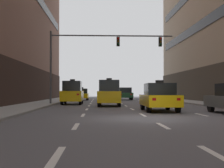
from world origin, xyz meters
The scene contains 32 objects.
ground_plane centered at (0.00, 0.00, 0.00)m, with size 120.00×120.00×0.00m, color #515156.
lane_stripe_l1_s2 centered at (-3.07, -8.00, 0.00)m, with size 0.16×2.00×0.01m, color silver.
lane_stripe_l1_s3 centered at (-3.07, -3.00, 0.00)m, with size 0.16×2.00×0.01m, color silver.
lane_stripe_l1_s4 centered at (-3.07, 2.00, 0.00)m, with size 0.16×2.00×0.01m, color silver.
lane_stripe_l1_s5 centered at (-3.07, 7.00, 0.00)m, with size 0.16×2.00×0.01m, color silver.
lane_stripe_l1_s6 centered at (-3.07, 12.00, 0.00)m, with size 0.16×2.00×0.01m, color silver.
lane_stripe_l1_s7 centered at (-3.07, 17.00, 0.00)m, with size 0.16×2.00×0.01m, color silver.
lane_stripe_l1_s8 centered at (-3.07, 22.00, 0.00)m, with size 0.16×2.00×0.01m, color silver.
lane_stripe_l1_s9 centered at (-3.07, 27.00, 0.00)m, with size 0.16×2.00×0.01m, color silver.
lane_stripe_l1_s10 centered at (-3.07, 32.00, 0.00)m, with size 0.16×2.00×0.01m, color silver.
lane_stripe_l2_s2 centered at (0.00, -8.00, 0.00)m, with size 0.16×2.00×0.01m, color silver.
lane_stripe_l2_s3 centered at (0.00, -3.00, 0.00)m, with size 0.16×2.00×0.01m, color silver.
lane_stripe_l2_s4 centered at (0.00, 2.00, 0.00)m, with size 0.16×2.00×0.01m, color silver.
lane_stripe_l2_s5 centered at (0.00, 7.00, 0.00)m, with size 0.16×2.00×0.01m, color silver.
lane_stripe_l2_s6 centered at (0.00, 12.00, 0.00)m, with size 0.16×2.00×0.01m, color silver.
lane_stripe_l2_s7 centered at (0.00, 17.00, 0.00)m, with size 0.16×2.00×0.01m, color silver.
lane_stripe_l2_s8 centered at (0.00, 22.00, 0.00)m, with size 0.16×2.00×0.01m, color silver.
lane_stripe_l2_s9 centered at (0.00, 27.00, 0.00)m, with size 0.16×2.00×0.01m, color silver.
lane_stripe_l2_s10 centered at (0.00, 32.00, 0.00)m, with size 0.16×2.00×0.01m, color silver.
lane_stripe_l3_s4 centered at (3.07, 2.00, 0.00)m, with size 0.16×2.00×0.01m, color silver.
lane_stripe_l3_s5 centered at (3.07, 7.00, 0.00)m, with size 0.16×2.00×0.01m, color silver.
lane_stripe_l3_s6 centered at (3.07, 12.00, 0.00)m, with size 0.16×2.00×0.01m, color silver.
lane_stripe_l3_s7 centered at (3.07, 17.00, 0.00)m, with size 0.16×2.00×0.01m, color silver.
lane_stripe_l3_s8 centered at (3.07, 22.00, 0.00)m, with size 0.16×2.00×0.01m, color silver.
lane_stripe_l3_s9 centered at (3.07, 27.00, 0.00)m, with size 0.16×2.00×0.01m, color silver.
lane_stripe_l3_s10 centered at (3.07, 32.00, 0.00)m, with size 0.16×2.00×0.01m, color silver.
taxi_driving_0 centered at (-1.41, 11.51, 1.05)m, with size 1.97×4.43×2.29m.
car_driving_1 centered at (1.41, 29.24, 0.85)m, with size 1.98×4.62×1.72m.
taxi_driving_2 centered at (1.42, 4.91, 0.84)m, with size 1.97×4.58×1.89m.
taxi_driving_3 centered at (-4.52, 27.76, 0.77)m, with size 1.77×4.17×1.73m.
taxi_driving_4 centered at (-4.70, 14.98, 1.07)m, with size 1.87×4.44×2.33m.
traffic_signal_0 centered at (-2.63, 13.81, 4.90)m, with size 11.03×0.35×6.46m.
Camera 1 is at (-2.28, -13.89, 1.23)m, focal length 49.66 mm.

